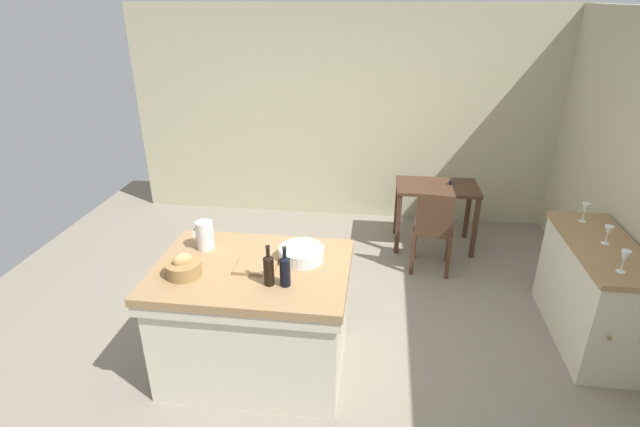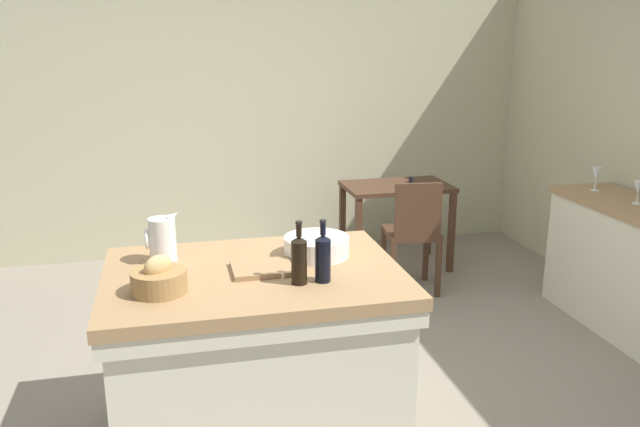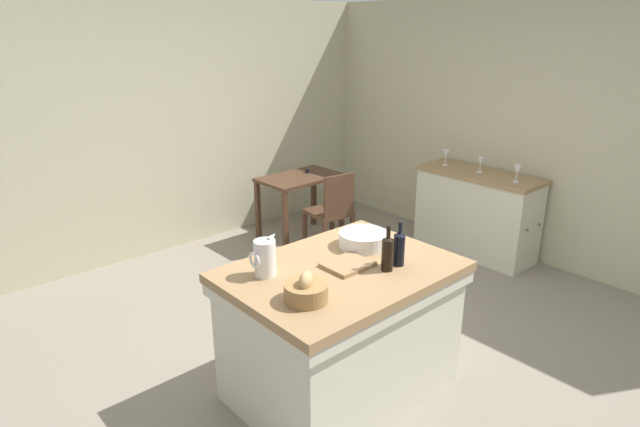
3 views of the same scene
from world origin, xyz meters
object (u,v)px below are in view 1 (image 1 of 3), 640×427
object	(u,v)px
bread_basket	(183,268)
wine_glass_far_left	(625,257)
island_table	(255,314)
wooden_chair	(433,228)
wash_bowl	(301,254)
wine_glass_left	(608,232)
writing_desk	(436,195)
wine_bottle_amber	(269,269)
pitcher	(205,235)
cutting_board	(256,266)
wine_glass_middle	(585,209)
side_cabinet	(592,292)
wine_bottle_dark	(285,270)

from	to	relation	value
bread_basket	wine_glass_far_left	xyz separation A→B (m)	(3.04, 0.45, 0.04)
island_table	bread_basket	bearing A→B (deg)	-158.23
wooden_chair	wine_glass_far_left	world-z (taller)	wine_glass_far_left
island_table	bread_basket	xyz separation A→B (m)	(-0.43, -0.17, 0.48)
bread_basket	wine_glass_far_left	distance (m)	3.08
wash_bowl	wine_glass_left	xyz separation A→B (m)	(2.34, 0.58, 0.04)
writing_desk	bread_basket	size ratio (longest dim) A/B	3.74
wine_bottle_amber	writing_desk	bearing A→B (deg)	61.23
island_table	wine_glass_far_left	size ratio (longest dim) A/B	8.21
pitcher	wine_glass_left	bearing A→B (deg)	9.14
cutting_board	pitcher	bearing A→B (deg)	152.59
wine_glass_middle	pitcher	bearing A→B (deg)	-163.54
wash_bowl	cutting_board	world-z (taller)	wash_bowl
island_table	wash_bowl	bearing A→B (deg)	22.93
side_cabinet	wooden_chair	distance (m)	1.54
writing_desk	wine_glass_middle	size ratio (longest dim) A/B	5.30
side_cabinet	wash_bowl	size ratio (longest dim) A/B	3.87
side_cabinet	cutting_board	xyz separation A→B (m)	(-2.63, -0.72, 0.47)
cutting_board	side_cabinet	bearing A→B (deg)	15.26
cutting_board	wine_glass_left	world-z (taller)	wine_glass_left
pitcher	wine_glass_middle	bearing A→B (deg)	16.46
side_cabinet	wine_bottle_dark	distance (m)	2.61
side_cabinet	wooden_chair	size ratio (longest dim) A/B	1.40
wash_bowl	wine_glass_middle	bearing A→B (deg)	23.13
bread_basket	wine_bottle_dark	xyz separation A→B (m)	(0.72, -0.03, 0.06)
pitcher	cutting_board	xyz separation A→B (m)	(0.46, -0.24, -0.10)
cutting_board	wine_bottle_amber	world-z (taller)	wine_bottle_amber
wine_bottle_dark	writing_desk	bearing A→B (deg)	63.21
writing_desk	wooden_chair	size ratio (longest dim) A/B	0.99
side_cabinet	wine_bottle_amber	bearing A→B (deg)	-159.82
wash_bowl	wine_glass_middle	xyz separation A→B (m)	(2.30, 0.98, 0.05)
wash_bowl	cutting_board	distance (m)	0.34
wine_bottle_amber	cutting_board	bearing A→B (deg)	125.31
pitcher	wine_glass_left	xyz separation A→B (m)	(3.09, 0.50, -0.02)
bread_basket	wine_glass_far_left	bearing A→B (deg)	8.47
island_table	wash_bowl	distance (m)	0.59
wash_bowl	wine_glass_middle	distance (m)	2.51
writing_desk	wine_glass_left	distance (m)	1.94
pitcher	cutting_board	bearing A→B (deg)	-27.41
side_cabinet	bread_basket	xyz separation A→B (m)	(-3.10, -0.88, 0.51)
wine_bottle_dark	wine_glass_far_left	bearing A→B (deg)	11.88
wine_bottle_dark	wine_bottle_amber	distance (m)	0.11
pitcher	wine_bottle_amber	world-z (taller)	wine_bottle_amber
island_table	wine_glass_middle	world-z (taller)	wine_glass_middle
wine_bottle_dark	wash_bowl	bearing A→B (deg)	81.75
writing_desk	wash_bowl	bearing A→B (deg)	-119.48
pitcher	wine_bottle_amber	bearing A→B (deg)	-36.08
cutting_board	wine_glass_far_left	bearing A→B (deg)	6.50
pitcher	wine_glass_middle	distance (m)	3.19
side_cabinet	cutting_board	bearing A→B (deg)	-164.74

